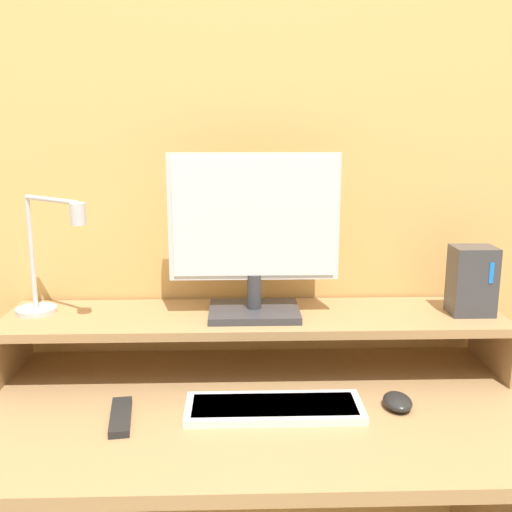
# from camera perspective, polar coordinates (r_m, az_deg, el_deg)

# --- Properties ---
(wall_back) EXTENTS (6.00, 0.05, 2.50)m
(wall_back) POSITION_cam_1_polar(r_m,az_deg,el_deg) (1.62, -0.37, 9.22)
(wall_back) COLOR #E5AD60
(wall_back) RESTS_ON ground_plane
(desk) EXTENTS (1.26, 0.67, 0.72)m
(desk) POSITION_cam_1_polar(r_m,az_deg,el_deg) (1.50, 0.06, -20.95)
(desk) COLOR #A87F51
(desk) RESTS_ON ground_plane
(monitor_shelf) EXTENTS (1.26, 0.27, 0.15)m
(monitor_shelf) POSITION_cam_1_polar(r_m,az_deg,el_deg) (1.53, -0.18, -6.32)
(monitor_shelf) COLOR #A87F51
(monitor_shelf) RESTS_ON desk
(monitor) EXTENTS (0.42, 0.17, 0.40)m
(monitor) POSITION_cam_1_polar(r_m,az_deg,el_deg) (1.47, -0.22, 2.13)
(monitor) COLOR #38383D
(monitor) RESTS_ON monitor_shelf
(desk_lamp) EXTENTS (0.22, 0.19, 0.30)m
(desk_lamp) POSITION_cam_1_polar(r_m,az_deg,el_deg) (1.55, -19.29, -0.98)
(desk_lamp) COLOR silver
(desk_lamp) RESTS_ON monitor_shelf
(router_dock) EXTENTS (0.11, 0.09, 0.17)m
(router_dock) POSITION_cam_1_polar(r_m,az_deg,el_deg) (1.60, 19.88, -2.21)
(router_dock) COLOR #3D3D42
(router_dock) RESTS_ON monitor_shelf
(keyboard) EXTENTS (0.39, 0.14, 0.02)m
(keyboard) POSITION_cam_1_polar(r_m,az_deg,el_deg) (1.36, 1.74, -14.24)
(keyboard) COLOR silver
(keyboard) RESTS_ON desk
(mouse) EXTENTS (0.06, 0.09, 0.03)m
(mouse) POSITION_cam_1_polar(r_m,az_deg,el_deg) (1.41, 13.33, -13.34)
(mouse) COLOR black
(mouse) RESTS_ON desk
(remote_control) EXTENTS (0.06, 0.16, 0.02)m
(remote_control) POSITION_cam_1_polar(r_m,az_deg,el_deg) (1.36, -12.77, -14.70)
(remote_control) COLOR black
(remote_control) RESTS_ON desk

